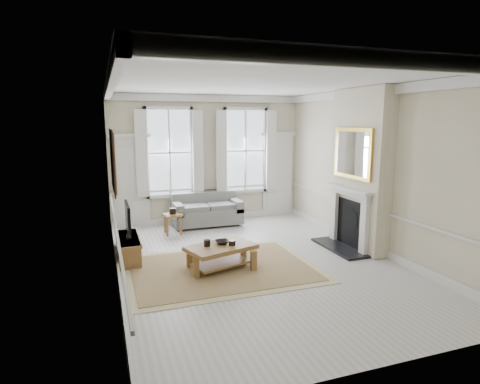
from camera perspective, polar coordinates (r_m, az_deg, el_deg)
name	(u,v)px	position (r m, az deg, el deg)	size (l,w,h in m)	color
floor	(256,262)	(7.93, 2.34, -9.97)	(7.20, 7.20, 0.00)	#B7B5AD
ceiling	(258,82)	(7.48, 2.54, 15.31)	(7.20, 7.20, 0.00)	white
back_wall	(208,159)	(10.92, -4.55, 4.71)	(5.20, 5.20, 0.00)	beige
left_wall	(112,183)	(7.00, -17.78, 1.24)	(7.20, 7.20, 0.00)	beige
right_wall	(373,170)	(8.81, 18.39, 2.94)	(7.20, 7.20, 0.00)	beige
window_left	(169,153)	(10.64, -10.00, 5.53)	(1.26, 0.20, 2.20)	#B2BCC6
window_right	(245,151)	(11.17, 0.75, 5.89)	(1.26, 0.20, 2.20)	#B2BCC6
door_left	(131,183)	(10.62, -15.21, 1.25)	(0.90, 0.08, 2.30)	silver
door_right	(278,176)	(11.63, 5.36, 2.30)	(0.90, 0.08, 2.30)	silver
painting	(112,160)	(7.26, -17.68, 4.33)	(0.05, 1.66, 1.06)	#B4671E
chimney_breast	(360,170)	(8.86, 16.71, 3.07)	(0.35, 1.70, 3.38)	beige
hearth	(339,248)	(8.97, 13.94, -7.68)	(0.55, 1.50, 0.05)	black
fireplace	(349,215)	(8.90, 15.21, -3.17)	(0.21, 1.45, 1.33)	silver
mirror	(352,153)	(8.70, 15.67, 5.31)	(0.06, 1.26, 1.06)	gold
sofa	(207,212)	(10.62, -4.78, -2.81)	(1.76, 0.86, 0.84)	slate
side_table	(173,218)	(9.87, -9.55, -3.68)	(0.49, 0.49, 0.50)	brown
rug	(221,269)	(7.58, -2.69, -10.84)	(3.50, 2.60, 0.02)	olive
coffee_table	(221,250)	(7.46, -2.72, -8.19)	(1.39, 1.05, 0.46)	brown
ceramic_pot_a	(207,243)	(7.40, -4.71, -7.23)	(0.12, 0.12, 0.12)	black
ceramic_pot_b	(232,243)	(7.43, -1.12, -7.23)	(0.13, 0.13, 0.09)	black
bowl	(222,242)	(7.53, -2.57, -7.12)	(0.26, 0.26, 0.06)	black
tv_stand	(128,248)	(8.32, -15.63, -7.73)	(0.41, 1.26, 0.45)	brown
tv	(128,218)	(8.16, -15.68, -3.56)	(0.08, 0.90, 0.68)	black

